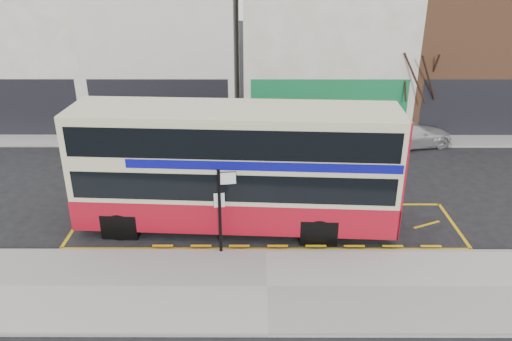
{
  "coord_description": "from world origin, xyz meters",
  "views": [
    {
      "loc": [
        -0.29,
        -14.5,
        9.33
      ],
      "look_at": [
        -0.34,
        2.0,
        2.01
      ],
      "focal_mm": 35.0,
      "sensor_mm": 36.0,
      "label": 1
    }
  ],
  "objects_px": {
    "double_decker_bus": "(236,167)",
    "bus_stop_post": "(221,203)",
    "car_white": "(410,134)",
    "street_tree_right": "(420,63)",
    "car_silver": "(111,137)",
    "car_grey": "(210,132)"
  },
  "relations": [
    {
      "from": "double_decker_bus",
      "to": "bus_stop_post",
      "type": "relative_size",
      "value": 3.87
    },
    {
      "from": "double_decker_bus",
      "to": "car_white",
      "type": "distance_m",
      "value": 12.01
    },
    {
      "from": "street_tree_right",
      "to": "car_silver",
      "type": "bearing_deg",
      "value": -172.81
    },
    {
      "from": "car_silver",
      "to": "car_white",
      "type": "relative_size",
      "value": 0.93
    },
    {
      "from": "bus_stop_post",
      "to": "car_silver",
      "type": "height_order",
      "value": "bus_stop_post"
    },
    {
      "from": "double_decker_bus",
      "to": "street_tree_right",
      "type": "distance_m",
      "value": 13.36
    },
    {
      "from": "double_decker_bus",
      "to": "car_silver",
      "type": "xyz_separation_m",
      "value": [
        -6.68,
        7.65,
        -1.66
      ]
    },
    {
      "from": "double_decker_bus",
      "to": "car_silver",
      "type": "height_order",
      "value": "double_decker_bus"
    },
    {
      "from": "bus_stop_post",
      "to": "car_white",
      "type": "bearing_deg",
      "value": 40.6
    },
    {
      "from": "car_white",
      "to": "bus_stop_post",
      "type": "bearing_deg",
      "value": 125.76
    },
    {
      "from": "double_decker_bus",
      "to": "car_white",
      "type": "relative_size",
      "value": 2.56
    },
    {
      "from": "car_white",
      "to": "double_decker_bus",
      "type": "bearing_deg",
      "value": 121.08
    },
    {
      "from": "double_decker_bus",
      "to": "street_tree_right",
      "type": "height_order",
      "value": "street_tree_right"
    },
    {
      "from": "bus_stop_post",
      "to": "car_silver",
      "type": "bearing_deg",
      "value": 115.45
    },
    {
      "from": "double_decker_bus",
      "to": "car_silver",
      "type": "bearing_deg",
      "value": 134.27
    },
    {
      "from": "car_silver",
      "to": "car_white",
      "type": "height_order",
      "value": "car_silver"
    },
    {
      "from": "double_decker_bus",
      "to": "car_grey",
      "type": "relative_size",
      "value": 2.43
    },
    {
      "from": "bus_stop_post",
      "to": "car_silver",
      "type": "distance_m",
      "value": 11.51
    },
    {
      "from": "bus_stop_post",
      "to": "car_white",
      "type": "relative_size",
      "value": 0.66
    },
    {
      "from": "bus_stop_post",
      "to": "street_tree_right",
      "type": "bearing_deg",
      "value": 42.79
    },
    {
      "from": "car_silver",
      "to": "car_grey",
      "type": "bearing_deg",
      "value": -78.99
    },
    {
      "from": "car_white",
      "to": "street_tree_right",
      "type": "relative_size",
      "value": 0.75
    }
  ]
}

